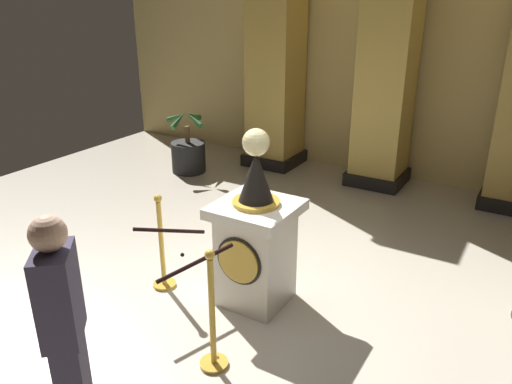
{
  "coord_description": "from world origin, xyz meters",
  "views": [
    {
      "loc": [
        2.23,
        -3.38,
        2.86
      ],
      "look_at": [
        0.04,
        0.25,
        1.16
      ],
      "focal_mm": 34.98,
      "sensor_mm": 36.0,
      "label": 1
    }
  ],
  "objects_px": {
    "stanchion_near": "(162,255)",
    "bystander_guest": "(64,329)",
    "pedestal_clock": "(256,240)",
    "potted_palm_left": "(188,154)",
    "stanchion_far": "(213,327)"
  },
  "relations": [
    {
      "from": "stanchion_near",
      "to": "pedestal_clock",
      "type": "bearing_deg",
      "value": 15.73
    },
    {
      "from": "stanchion_far",
      "to": "potted_palm_left",
      "type": "distance_m",
      "value": 4.88
    },
    {
      "from": "stanchion_near",
      "to": "potted_palm_left",
      "type": "distance_m",
      "value": 3.62
    },
    {
      "from": "pedestal_clock",
      "to": "stanchion_near",
      "type": "xyz_separation_m",
      "value": [
        -0.96,
        -0.27,
        -0.31
      ]
    },
    {
      "from": "stanchion_near",
      "to": "bystander_guest",
      "type": "bearing_deg",
      "value": -66.38
    },
    {
      "from": "potted_palm_left",
      "to": "bystander_guest",
      "type": "bearing_deg",
      "value": -59.5
    },
    {
      "from": "pedestal_clock",
      "to": "stanchion_near",
      "type": "distance_m",
      "value": 1.04
    },
    {
      "from": "pedestal_clock",
      "to": "bystander_guest",
      "type": "xyz_separation_m",
      "value": [
        -0.19,
        -2.03,
        0.22
      ]
    },
    {
      "from": "potted_palm_left",
      "to": "bystander_guest",
      "type": "height_order",
      "value": "bystander_guest"
    },
    {
      "from": "stanchion_near",
      "to": "stanchion_far",
      "type": "height_order",
      "value": "stanchion_far"
    },
    {
      "from": "pedestal_clock",
      "to": "potted_palm_left",
      "type": "relative_size",
      "value": 1.62
    },
    {
      "from": "pedestal_clock",
      "to": "potted_palm_left",
      "type": "bearing_deg",
      "value": 137.65
    },
    {
      "from": "stanchion_near",
      "to": "bystander_guest",
      "type": "xyz_separation_m",
      "value": [
        0.77,
        -1.76,
        0.53
      ]
    },
    {
      "from": "potted_palm_left",
      "to": "bystander_guest",
      "type": "xyz_separation_m",
      "value": [
        2.8,
        -4.75,
        0.57
      ]
    },
    {
      "from": "potted_palm_left",
      "to": "stanchion_far",
      "type": "bearing_deg",
      "value": -49.39
    }
  ]
}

